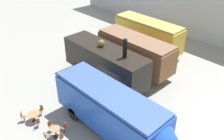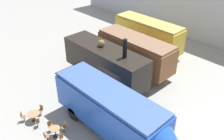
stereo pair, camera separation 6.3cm
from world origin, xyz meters
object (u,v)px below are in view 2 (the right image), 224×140
at_px(passenger_coach_vintage, 148,34).
at_px(cafe_table_near, 34,115).
at_px(passenger_coach_wooden, 135,51).
at_px(streamlined_locomotive, 117,113).
at_px(cafe_chair_0, 37,122).
at_px(visitor_person, 89,82).
at_px(cafe_table_mid, 55,130).
at_px(steam_locomotive, 105,61).

relative_size(passenger_coach_vintage, cafe_table_near, 8.77).
distance_m(passenger_coach_wooden, cafe_table_near, 11.31).
relative_size(passenger_coach_wooden, streamlined_locomotive, 0.74).
bearing_deg(passenger_coach_vintage, cafe_chair_0, -81.24).
height_order(cafe_table_near, visitor_person, visitor_person).
bearing_deg(cafe_table_near, cafe_table_mid, 6.84).
xyz_separation_m(steam_locomotive, visitor_person, (0.02, -1.98, -1.33)).
bearing_deg(steam_locomotive, cafe_table_near, -87.66).
height_order(steam_locomotive, cafe_chair_0, steam_locomotive).
relative_size(passenger_coach_vintage, cafe_table_mid, 10.55).
height_order(passenger_coach_wooden, cafe_table_mid, passenger_coach_wooden).
bearing_deg(cafe_table_mid, visitor_person, 117.66).
distance_m(passenger_coach_wooden, cafe_table_mid, 11.24).
relative_size(cafe_table_mid, visitor_person, 0.49).
bearing_deg(cafe_table_near, streamlined_locomotive, 33.21).
relative_size(steam_locomotive, visitor_person, 5.71).
distance_m(steam_locomotive, streamlined_locomotive, 7.06).
distance_m(cafe_table_near, visitor_person, 5.70).
relative_size(steam_locomotive, streamlined_locomotive, 0.82).
xyz_separation_m(passenger_coach_vintage, passenger_coach_wooden, (1.83, -4.22, -0.03)).
distance_m(cafe_table_near, cafe_table_mid, 2.55).
height_order(passenger_coach_wooden, steam_locomotive, steam_locomotive).
bearing_deg(passenger_coach_vintage, steam_locomotive, -80.76).
relative_size(passenger_coach_vintage, passenger_coach_wooden, 1.01).
distance_m(passenger_coach_wooden, streamlined_locomotive, 9.22).
xyz_separation_m(steam_locomotive, cafe_table_near, (0.31, -7.66, -1.60)).
relative_size(passenger_coach_vintage, streamlined_locomotive, 0.74).
bearing_deg(cafe_chair_0, passenger_coach_wooden, -77.15).
xyz_separation_m(passenger_coach_vintage, steam_locomotive, (1.26, -7.74, -0.06)).
relative_size(passenger_coach_vintage, cafe_chair_0, 9.37).
xyz_separation_m(passenger_coach_vintage, streamlined_locomotive, (6.99, -11.85, -0.18)).
relative_size(steam_locomotive, cafe_chair_0, 10.28).
bearing_deg(passenger_coach_vintage, passenger_coach_wooden, -66.58).
xyz_separation_m(streamlined_locomotive, cafe_chair_0, (-4.59, -3.69, -1.54)).
bearing_deg(cafe_table_near, cafe_chair_0, -9.97).
xyz_separation_m(streamlined_locomotive, visitor_person, (-5.71, 2.14, -1.20)).
height_order(cafe_table_mid, visitor_person, visitor_person).
xyz_separation_m(passenger_coach_vintage, visitor_person, (1.28, -9.72, -1.39)).
distance_m(passenger_coach_vintage, cafe_table_mid, 15.73).
bearing_deg(streamlined_locomotive, passenger_coach_vintage, 120.53).
xyz_separation_m(cafe_table_mid, cafe_chair_0, (-1.71, -0.45, -0.06)).
distance_m(streamlined_locomotive, visitor_person, 6.21).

